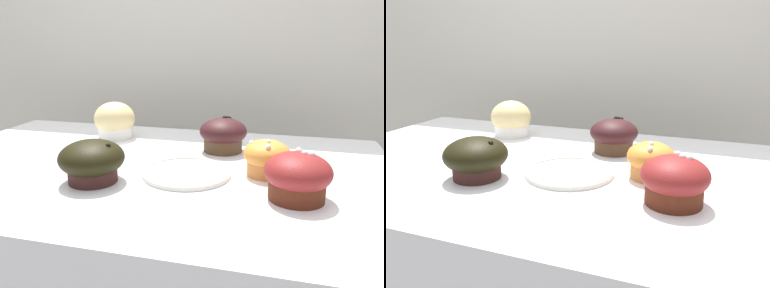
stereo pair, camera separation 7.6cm
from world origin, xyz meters
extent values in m
cube|color=beige|center=(0.00, 0.60, 0.90)|extent=(3.20, 0.10, 1.80)
cylinder|color=#49311F|center=(0.14, 0.14, 0.94)|extent=(0.09, 0.09, 0.05)
ellipsoid|color=#341517|center=(0.14, 0.14, 0.96)|extent=(0.11, 0.11, 0.06)
sphere|color=black|center=(0.15, 0.16, 0.99)|extent=(0.01, 0.01, 0.01)
sphere|color=black|center=(0.14, 0.15, 0.99)|extent=(0.01, 0.01, 0.01)
sphere|color=black|center=(0.14, 0.15, 0.99)|extent=(0.01, 0.01, 0.01)
cylinder|color=#CB7B3B|center=(0.25, 0.00, 0.94)|extent=(0.07, 0.07, 0.04)
ellipsoid|color=orange|center=(0.25, 0.00, 0.96)|extent=(0.09, 0.09, 0.05)
sphere|color=white|center=(0.25, -0.01, 0.98)|extent=(0.01, 0.01, 0.01)
sphere|color=white|center=(0.22, 0.00, 0.98)|extent=(0.01, 0.01, 0.01)
sphere|color=white|center=(0.25, -0.03, 0.98)|extent=(0.01, 0.01, 0.01)
cylinder|color=white|center=(-0.16, 0.18, 0.94)|extent=(0.09, 0.09, 0.05)
ellipsoid|color=#DEC480|center=(-0.16, 0.18, 0.97)|extent=(0.10, 0.10, 0.09)
cylinder|color=#371C18|center=(-0.06, -0.11, 0.94)|extent=(0.09, 0.09, 0.05)
ellipsoid|color=black|center=(-0.06, -0.11, 0.96)|extent=(0.12, 0.12, 0.06)
sphere|color=black|center=(-0.02, -0.11, 0.99)|extent=(0.01, 0.01, 0.01)
cylinder|color=#512012|center=(0.30, -0.10, 0.94)|extent=(0.09, 0.09, 0.05)
ellipsoid|color=maroon|center=(0.30, -0.10, 0.96)|extent=(0.11, 0.11, 0.06)
sphere|color=white|center=(0.32, -0.09, 0.99)|extent=(0.01, 0.01, 0.01)
sphere|color=white|center=(0.31, -0.10, 0.99)|extent=(0.01, 0.01, 0.01)
sphere|color=white|center=(0.30, -0.08, 0.99)|extent=(0.01, 0.01, 0.01)
cylinder|color=beige|center=(0.10, -0.04, 0.92)|extent=(0.17, 0.17, 0.01)
torus|color=beige|center=(0.10, -0.04, 0.92)|extent=(0.17, 0.17, 0.01)
camera|label=1|loc=(0.28, -0.68, 1.17)|focal=35.00mm
camera|label=2|loc=(0.35, -0.66, 1.17)|focal=35.00mm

